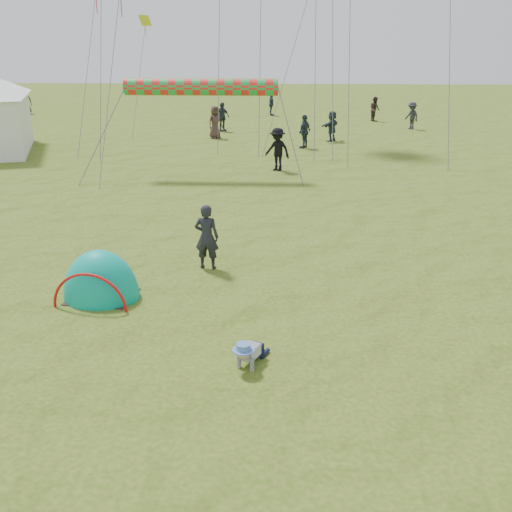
{
  "coord_description": "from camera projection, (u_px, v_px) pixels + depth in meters",
  "views": [
    {
      "loc": [
        1.19,
        -8.28,
        5.0
      ],
      "look_at": [
        0.69,
        2.4,
        1.0
      ],
      "focal_mm": 40.0,
      "sensor_mm": 36.0,
      "label": 1
    }
  ],
  "objects": [
    {
      "name": "crowd_person_2",
      "position": [
        222.0,
        117.0,
        34.2
      ],
      "size": [
        1.03,
        0.96,
        1.7
      ],
      "primitive_type": "imported",
      "rotation": [
        0.0,
        0.0,
        0.7
      ],
      "color": "#29363F",
      "rests_on": "ground"
    },
    {
      "name": "rainbow_tube_kite",
      "position": [
        201.0,
        87.0,
        21.8
      ],
      "size": [
        5.9,
        0.64,
        0.64
      ],
      "primitive_type": "cylinder",
      "rotation": [
        0.0,
        1.57,
        0.0
      ],
      "color": "red"
    },
    {
      "name": "crowd_person_10",
      "position": [
        26.0,
        101.0,
        42.9
      ],
      "size": [
        1.0,
        0.78,
        1.79
      ],
      "primitive_type": "imported",
      "rotation": [
        0.0,
        0.0,
        0.27
      ],
      "color": "black",
      "rests_on": "ground"
    },
    {
      "name": "crowd_person_9",
      "position": [
        277.0,
        149.0,
        23.57
      ],
      "size": [
        1.31,
        1.16,
        1.76
      ],
      "primitive_type": "imported",
      "rotation": [
        0.0,
        0.0,
        5.73
      ],
      "color": "black",
      "rests_on": "ground"
    },
    {
      "name": "standing_adult",
      "position": [
        207.0,
        237.0,
        13.24
      ],
      "size": [
        0.6,
        0.43,
        1.55
      ],
      "primitive_type": "imported",
      "rotation": [
        0.0,
        0.0,
        3.03
      ],
      "color": "black",
      "rests_on": "ground"
    },
    {
      "name": "crowd_person_3",
      "position": [
        412.0,
        116.0,
        35.08
      ],
      "size": [
        1.03,
        1.21,
        1.63
      ],
      "primitive_type": "imported",
      "rotation": [
        0.0,
        0.0,
        5.2
      ],
      "color": "#25252D",
      "rests_on": "ground"
    },
    {
      "name": "crawling_toddler",
      "position": [
        249.0,
        352.0,
        9.34
      ],
      "size": [
        0.7,
        0.8,
        0.51
      ],
      "primitive_type": null,
      "rotation": [
        0.0,
        0.0,
        -0.43
      ],
      "color": "black",
      "rests_on": "ground"
    },
    {
      "name": "popup_tent",
      "position": [
        102.0,
        297.0,
        11.96
      ],
      "size": [
        1.74,
        1.48,
        2.08
      ],
      "primitive_type": "ellipsoid",
      "rotation": [
        0.0,
        0.0,
        -0.11
      ],
      "color": "#07A29E",
      "rests_on": "ground"
    },
    {
      "name": "ground",
      "position": [
        208.0,
        361.0,
        9.55
      ],
      "size": [
        140.0,
        140.0,
        0.0
      ],
      "primitive_type": "plane",
      "color": "#315212"
    },
    {
      "name": "crowd_person_4",
      "position": [
        215.0,
        122.0,
        31.66
      ],
      "size": [
        1.02,
        0.99,
        1.77
      ],
      "primitive_type": "imported",
      "rotation": [
        0.0,
        0.0,
        0.71
      ],
      "color": "#422D2A",
      "rests_on": "ground"
    },
    {
      "name": "crowd_person_8",
      "position": [
        271.0,
        104.0,
        41.76
      ],
      "size": [
        0.45,
        0.97,
        1.62
      ],
      "primitive_type": "imported",
      "rotation": [
        0.0,
        0.0,
        1.52
      ],
      "color": "#273943",
      "rests_on": "ground"
    },
    {
      "name": "crowd_person_5",
      "position": [
        332.0,
        126.0,
        30.72
      ],
      "size": [
        1.24,
        1.5,
        1.61
      ],
      "primitive_type": "imported",
      "rotation": [
        0.0,
        0.0,
        4.11
      ],
      "color": "#28373F",
      "rests_on": "ground"
    },
    {
      "name": "crowd_person_1",
      "position": [
        375.0,
        109.0,
        38.76
      ],
      "size": [
        0.78,
        0.91,
        1.62
      ],
      "primitive_type": "imported",
      "rotation": [
        0.0,
        0.0,
        1.81
      ],
      "color": "#342523",
      "rests_on": "ground"
    },
    {
      "name": "crowd_person_14",
      "position": [
        305.0,
        132.0,
        28.67
      ],
      "size": [
        0.86,
        1.04,
        1.66
      ],
      "primitive_type": "imported",
      "rotation": [
        0.0,
        0.0,
        4.15
      ],
      "color": "#25333D",
      "rests_on": "ground"
    },
    {
      "name": "diamond_kite_2",
      "position": [
        145.0,
        20.0,
        34.09
      ],
      "size": [
        0.75,
        0.75,
        0.62
      ],
      "primitive_type": "plane",
      "rotation": [
        1.05,
        0.0,
        0.79
      ],
      "color": "#C4DE0D"
    }
  ]
}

